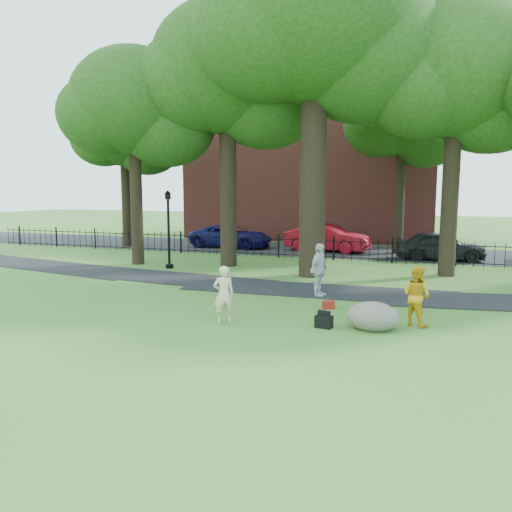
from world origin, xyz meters
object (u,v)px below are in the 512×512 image
at_px(lamppost, 169,230).
at_px(red_sedan, 327,238).
at_px(woman, 224,294).
at_px(big_tree, 319,30).
at_px(boulder, 373,314).
at_px(man, 417,296).

bearing_deg(lamppost, red_sedan, 42.45).
distance_m(woman, lamppost, 10.23).
distance_m(lamppost, red_sedan, 10.50).
relative_size(big_tree, boulder, 10.41).
bearing_deg(man, big_tree, -22.81).
xyz_separation_m(big_tree, red_sedan, (-1.18, 8.41, -9.32)).
distance_m(big_tree, woman, 12.53).
relative_size(man, boulder, 1.21).
xyz_separation_m(boulder, red_sedan, (-4.51, 16.04, 0.42)).
bearing_deg(boulder, woman, -170.28).
bearing_deg(red_sedan, woman, -169.53).
height_order(woman, red_sedan, red_sedan).
xyz_separation_m(big_tree, man, (4.40, -6.84, -9.31)).
bearing_deg(lamppost, woman, -66.03).
height_order(woman, boulder, woman).
height_order(big_tree, woman, big_tree).
height_order(lamppost, red_sedan, lamppost).
bearing_deg(red_sedan, big_tree, -163.15).
bearing_deg(big_tree, lamppost, -177.55).
bearing_deg(lamppost, boulder, -49.42).
bearing_deg(woman, man, 165.29).
bearing_deg(lamppost, man, -43.86).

